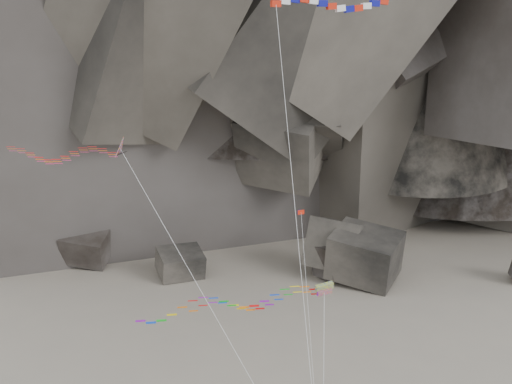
{
  "coord_description": "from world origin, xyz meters",
  "views": [
    {
      "loc": [
        1.45,
        -44.93,
        30.9
      ],
      "look_at": [
        2.51,
        6.0,
        17.87
      ],
      "focal_mm": 45.0,
      "sensor_mm": 36.0,
      "label": 1
    }
  ],
  "objects_px": {
    "delta_kite": "(58,153)",
    "banner_kite": "(331,8)",
    "parafoil_kite": "(226,303)",
    "pennant_kite": "(305,270)"
  },
  "relations": [
    {
      "from": "parafoil_kite",
      "to": "pennant_kite",
      "type": "distance_m",
      "value": 6.55
    },
    {
      "from": "delta_kite",
      "to": "pennant_kite",
      "type": "height_order",
      "value": "delta_kite"
    },
    {
      "from": "banner_kite",
      "to": "pennant_kite",
      "type": "xyz_separation_m",
      "value": [
        -1.82,
        -3.5,
        -18.66
      ]
    },
    {
      "from": "delta_kite",
      "to": "pennant_kite",
      "type": "relative_size",
      "value": 1.4
    },
    {
      "from": "delta_kite",
      "to": "banner_kite",
      "type": "distance_m",
      "value": 22.16
    },
    {
      "from": "delta_kite",
      "to": "parafoil_kite",
      "type": "xyz_separation_m",
      "value": [
        11.94,
        -0.7,
        -11.42
      ]
    },
    {
      "from": "parafoil_kite",
      "to": "banner_kite",
      "type": "bearing_deg",
      "value": -2.07
    },
    {
      "from": "banner_kite",
      "to": "pennant_kite",
      "type": "relative_size",
      "value": 1.98
    },
    {
      "from": "parafoil_kite",
      "to": "delta_kite",
      "type": "bearing_deg",
      "value": 154.62
    },
    {
      "from": "banner_kite",
      "to": "delta_kite",
      "type": "bearing_deg",
      "value": 170.63
    }
  ]
}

